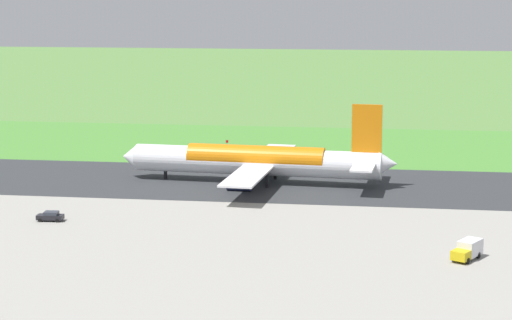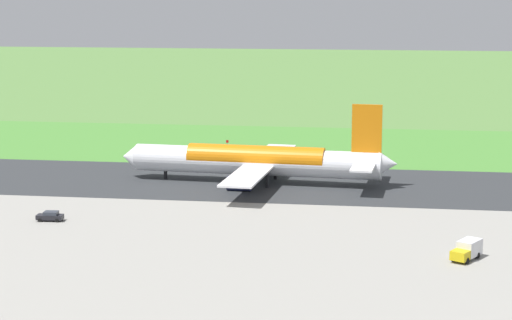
{
  "view_description": "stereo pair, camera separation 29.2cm",
  "coord_description": "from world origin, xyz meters",
  "px_view_note": "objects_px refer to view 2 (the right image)",
  "views": [
    {
      "loc": [
        -10.94,
        174.27,
        36.96
      ],
      "look_at": [
        13.54,
        0.0,
        4.5
      ],
      "focal_mm": 65.5,
      "sensor_mm": 36.0,
      "label": 1
    },
    {
      "loc": [
        -11.23,
        174.23,
        36.96
      ],
      "look_at": [
        13.54,
        0.0,
        4.5
      ],
      "focal_mm": 65.5,
      "sensor_mm": 36.0,
      "label": 2
    }
  ],
  "objects_px": {
    "airliner_main": "(258,161)",
    "traffic_cone_orange": "(211,153)",
    "no_stopping_sign": "(227,145)",
    "service_car_followme": "(50,216)",
    "service_truck_fuel": "(467,250)"
  },
  "relations": [
    {
      "from": "service_car_followme",
      "to": "no_stopping_sign",
      "type": "bearing_deg",
      "value": -104.3
    },
    {
      "from": "airliner_main",
      "to": "service_car_followme",
      "type": "bearing_deg",
      "value": 49.83
    },
    {
      "from": "service_car_followme",
      "to": "service_truck_fuel",
      "type": "relative_size",
      "value": 0.7
    },
    {
      "from": "no_stopping_sign",
      "to": "traffic_cone_orange",
      "type": "xyz_separation_m",
      "value": [
        3.23,
        2.97,
        -1.35
      ]
    },
    {
      "from": "service_car_followme",
      "to": "no_stopping_sign",
      "type": "xyz_separation_m",
      "value": [
        -17.24,
        -67.62,
        0.79
      ]
    },
    {
      "from": "airliner_main",
      "to": "service_truck_fuel",
      "type": "distance_m",
      "value": 59.09
    },
    {
      "from": "service_truck_fuel",
      "to": "traffic_cone_orange",
      "type": "bearing_deg",
      "value": -56.68
    },
    {
      "from": "traffic_cone_orange",
      "to": "no_stopping_sign",
      "type": "bearing_deg",
      "value": -137.39
    },
    {
      "from": "service_car_followme",
      "to": "traffic_cone_orange",
      "type": "bearing_deg",
      "value": -102.22
    },
    {
      "from": "no_stopping_sign",
      "to": "traffic_cone_orange",
      "type": "bearing_deg",
      "value": 42.61
    },
    {
      "from": "traffic_cone_orange",
      "to": "service_car_followme",
      "type": "bearing_deg",
      "value": 77.78
    },
    {
      "from": "service_truck_fuel",
      "to": "traffic_cone_orange",
      "type": "relative_size",
      "value": 11.19
    },
    {
      "from": "no_stopping_sign",
      "to": "airliner_main",
      "type": "bearing_deg",
      "value": 109.45
    },
    {
      "from": "airliner_main",
      "to": "traffic_cone_orange",
      "type": "relative_size",
      "value": 98.45
    },
    {
      "from": "service_car_followme",
      "to": "service_truck_fuel",
      "type": "xyz_separation_m",
      "value": [
        -64.78,
        12.59,
        0.56
      ]
    }
  ]
}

